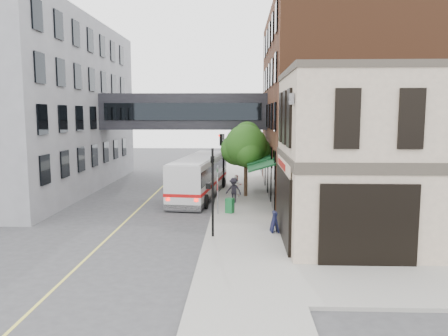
# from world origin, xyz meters

# --- Properties ---
(ground) EXTENTS (120.00, 120.00, 0.00)m
(ground) POSITION_xyz_m (0.00, 0.00, 0.00)
(ground) COLOR #38383A
(ground) RESTS_ON ground
(sidewalk_main) EXTENTS (4.00, 60.00, 0.15)m
(sidewalk_main) POSITION_xyz_m (2.00, 14.00, 0.07)
(sidewalk_main) COLOR gray
(sidewalk_main) RESTS_ON ground
(corner_building) EXTENTS (10.19, 8.12, 8.45)m
(corner_building) POSITION_xyz_m (8.97, 2.00, 4.21)
(corner_building) COLOR tan
(corner_building) RESTS_ON ground
(brick_building) EXTENTS (13.76, 18.00, 14.00)m
(brick_building) POSITION_xyz_m (9.98, 15.00, 6.99)
(brick_building) COLOR #522C19
(brick_building) RESTS_ON ground
(opposite_building) EXTENTS (14.00, 24.00, 14.00)m
(opposite_building) POSITION_xyz_m (-17.00, 16.00, 7.00)
(opposite_building) COLOR slate
(opposite_building) RESTS_ON ground
(skyway_bridge) EXTENTS (14.00, 3.18, 3.00)m
(skyway_bridge) POSITION_xyz_m (-3.00, 18.00, 6.50)
(skyway_bridge) COLOR black
(skyway_bridge) RESTS_ON ground
(traffic_signal_near) EXTENTS (0.44, 0.22, 4.60)m
(traffic_signal_near) POSITION_xyz_m (0.37, 2.00, 2.98)
(traffic_signal_near) COLOR black
(traffic_signal_near) RESTS_ON sidewalk_main
(traffic_signal_far) EXTENTS (0.53, 0.28, 4.50)m
(traffic_signal_far) POSITION_xyz_m (0.26, 17.00, 3.34)
(traffic_signal_far) COLOR black
(traffic_signal_far) RESTS_ON sidewalk_main
(street_sign_pole) EXTENTS (0.08, 0.75, 3.00)m
(street_sign_pole) POSITION_xyz_m (0.39, 7.00, 1.93)
(street_sign_pole) COLOR gray
(street_sign_pole) RESTS_ON sidewalk_main
(street_tree) EXTENTS (3.80, 3.20, 5.60)m
(street_tree) POSITION_xyz_m (2.19, 13.22, 3.91)
(street_tree) COLOR #382619
(street_tree) RESTS_ON sidewalk_main
(lane_marking) EXTENTS (0.12, 40.00, 0.01)m
(lane_marking) POSITION_xyz_m (-5.00, 10.00, 0.01)
(lane_marking) COLOR #D8CC4C
(lane_marking) RESTS_ON ground
(bus) EXTENTS (3.75, 11.47, 3.03)m
(bus) POSITION_xyz_m (-1.30, 13.29, 1.70)
(bus) COLOR silver
(bus) RESTS_ON ground
(pedestrian_a) EXTENTS (0.59, 0.39, 1.61)m
(pedestrian_a) POSITION_xyz_m (1.44, 12.29, 0.96)
(pedestrian_a) COLOR silver
(pedestrian_a) RESTS_ON sidewalk_main
(pedestrian_b) EXTENTS (0.93, 0.83, 1.59)m
(pedestrian_b) POSITION_xyz_m (1.55, 12.97, 0.95)
(pedestrian_b) COLOR tan
(pedestrian_b) RESTS_ON sidewalk_main
(pedestrian_c) EXTENTS (1.28, 0.97, 1.75)m
(pedestrian_c) POSITION_xyz_m (1.33, 10.53, 1.02)
(pedestrian_c) COLOR black
(pedestrian_c) RESTS_ON sidewalk_main
(newspaper_box) EXTENTS (0.59, 0.57, 0.93)m
(newspaper_box) POSITION_xyz_m (1.14, 7.30, 0.61)
(newspaper_box) COLOR #166330
(newspaper_box) RESTS_ON sidewalk_main
(sandwich_board) EXTENTS (0.46, 0.65, 1.09)m
(sandwich_board) POSITION_xyz_m (3.60, 2.92, 0.70)
(sandwich_board) COLOR black
(sandwich_board) RESTS_ON sidewalk_main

